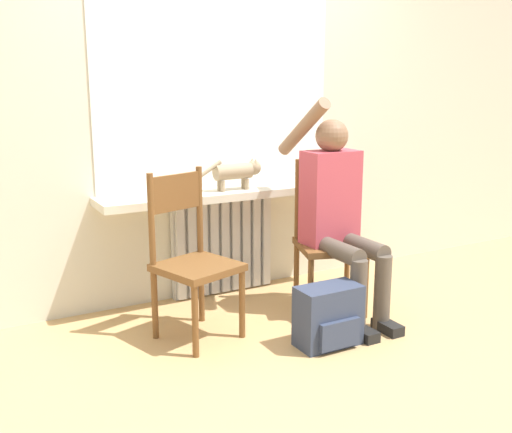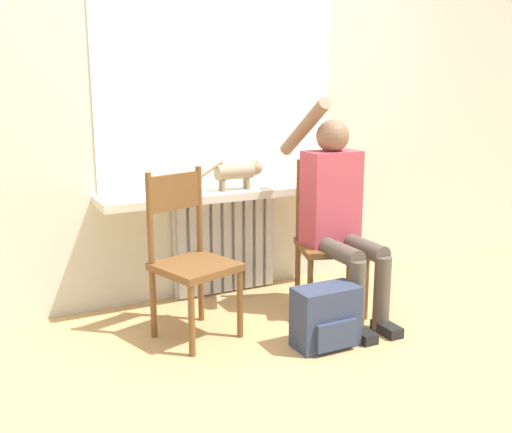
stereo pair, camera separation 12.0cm
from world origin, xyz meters
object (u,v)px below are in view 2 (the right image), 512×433
object	(u,v)px
chair_left	(190,256)
cat	(239,171)
person	(339,209)
backpack	(326,317)
chair_right	(330,237)

from	to	relation	value
chair_left	cat	bearing A→B (deg)	22.33
chair_left	person	xyz separation A→B (m)	(0.93, -0.11, 0.20)
chair_left	backpack	distance (m)	0.83
chair_right	person	size ratio (longest dim) A/B	0.71
chair_right	cat	world-z (taller)	chair_right
backpack	chair_left	bearing A→B (deg)	141.50
chair_right	cat	size ratio (longest dim) A/B	2.12
person	backpack	world-z (taller)	person
cat	backpack	size ratio (longest dim) A/B	1.25
chair_right	backpack	distance (m)	0.66
chair_right	cat	xyz separation A→B (m)	(-0.43, 0.43, 0.39)
chair_right	backpack	bearing A→B (deg)	-106.25
cat	backpack	xyz separation A→B (m)	(0.10, -0.91, -0.70)
chair_left	person	size ratio (longest dim) A/B	0.71
backpack	cat	bearing A→B (deg)	96.02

